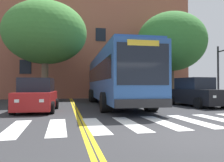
% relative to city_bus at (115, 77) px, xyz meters
% --- Properties ---
extents(ground_plane, '(120.00, 120.00, 0.00)m').
position_rel_city_bus_xyz_m(ground_plane, '(0.13, -9.42, -1.92)').
color(ground_plane, '#303033').
extents(crosswalk, '(10.72, 3.34, 0.01)m').
position_rel_city_bus_xyz_m(crosswalk, '(0.18, -7.17, -1.91)').
color(crosswalk, white).
rests_on(crosswalk, ground).
extents(lane_line_yellow_inner, '(0.12, 36.00, 0.01)m').
position_rel_city_bus_xyz_m(lane_line_yellow_inner, '(-2.84, 6.83, -1.92)').
color(lane_line_yellow_inner, gold).
rests_on(lane_line_yellow_inner, ground).
extents(lane_line_yellow_outer, '(0.12, 36.00, 0.01)m').
position_rel_city_bus_xyz_m(lane_line_yellow_outer, '(-2.68, 6.83, -1.92)').
color(lane_line_yellow_outer, gold).
rests_on(lane_line_yellow_outer, ground).
extents(city_bus, '(3.22, 12.53, 3.51)m').
position_rel_city_bus_xyz_m(city_bus, '(0.00, 0.00, 0.00)').
color(city_bus, '#2D5699').
rests_on(city_bus, ground).
extents(car_red_near_lane, '(2.17, 3.79, 1.75)m').
position_rel_city_bus_xyz_m(car_red_near_lane, '(-4.80, -2.62, -1.11)').
color(car_red_near_lane, '#AD1E1E').
rests_on(car_red_near_lane, ground).
extents(car_black_far_lane, '(2.37, 4.72, 1.88)m').
position_rel_city_bus_xyz_m(car_black_far_lane, '(5.11, -1.68, -1.07)').
color(car_black_far_lane, black).
rests_on(car_black_far_lane, ground).
extents(street_tree_curbside_large, '(8.63, 8.69, 8.23)m').
position_rel_city_bus_xyz_m(street_tree_curbside_large, '(6.42, 4.16, 3.55)').
color(street_tree_curbside_large, '#4C3D2D').
rests_on(street_tree_curbside_large, ground).
extents(street_tree_curbside_small, '(9.45, 9.48, 8.11)m').
position_rel_city_bus_xyz_m(street_tree_curbside_small, '(-4.94, 3.71, 3.68)').
color(street_tree_curbside_small, brown).
rests_on(street_tree_curbside_small, ground).
extents(building_facade, '(28.44, 8.38, 12.87)m').
position_rel_city_bus_xyz_m(building_facade, '(-3.42, 12.46, 4.52)').
color(building_facade, '#9E5642').
rests_on(building_facade, ground).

